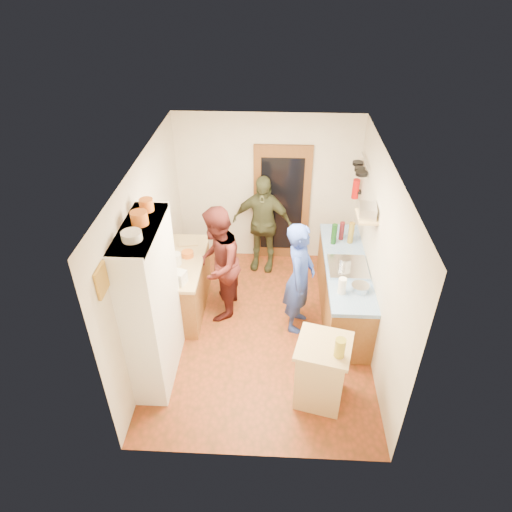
# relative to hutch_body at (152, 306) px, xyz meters

# --- Properties ---
(floor) EXTENTS (3.00, 4.00, 0.02)m
(floor) POSITION_rel_hutch_body_xyz_m (1.30, 0.80, -1.11)
(floor) COLOR #8F3819
(floor) RESTS_ON ground
(ceiling) EXTENTS (3.00, 4.00, 0.02)m
(ceiling) POSITION_rel_hutch_body_xyz_m (1.30, 0.80, 1.51)
(ceiling) COLOR silver
(ceiling) RESTS_ON ground
(wall_back) EXTENTS (3.00, 0.02, 2.60)m
(wall_back) POSITION_rel_hutch_body_xyz_m (1.30, 2.81, 0.20)
(wall_back) COLOR beige
(wall_back) RESTS_ON ground
(wall_front) EXTENTS (3.00, 0.02, 2.60)m
(wall_front) POSITION_rel_hutch_body_xyz_m (1.30, -1.21, 0.20)
(wall_front) COLOR beige
(wall_front) RESTS_ON ground
(wall_left) EXTENTS (0.02, 4.00, 2.60)m
(wall_left) POSITION_rel_hutch_body_xyz_m (-0.21, 0.80, 0.20)
(wall_left) COLOR beige
(wall_left) RESTS_ON ground
(wall_right) EXTENTS (0.02, 4.00, 2.60)m
(wall_right) POSITION_rel_hutch_body_xyz_m (2.81, 0.80, 0.20)
(wall_right) COLOR beige
(wall_right) RESTS_ON ground
(door_frame) EXTENTS (0.95, 0.06, 2.10)m
(door_frame) POSITION_rel_hutch_body_xyz_m (1.55, 2.77, -0.05)
(door_frame) COLOR brown
(door_frame) RESTS_ON ground
(door_glass) EXTENTS (0.70, 0.02, 1.70)m
(door_glass) POSITION_rel_hutch_body_xyz_m (1.55, 2.74, -0.05)
(door_glass) COLOR black
(door_glass) RESTS_ON door_frame
(hutch_body) EXTENTS (0.40, 1.20, 2.20)m
(hutch_body) POSITION_rel_hutch_body_xyz_m (0.00, 0.00, 0.00)
(hutch_body) COLOR white
(hutch_body) RESTS_ON ground
(hutch_top_shelf) EXTENTS (0.40, 1.14, 0.04)m
(hutch_top_shelf) POSITION_rel_hutch_body_xyz_m (0.00, 0.00, 1.08)
(hutch_top_shelf) COLOR white
(hutch_top_shelf) RESTS_ON hutch_body
(plate_stack) EXTENTS (0.21, 0.21, 0.09)m
(plate_stack) POSITION_rel_hutch_body_xyz_m (0.00, -0.25, 1.14)
(plate_stack) COLOR white
(plate_stack) RESTS_ON hutch_top_shelf
(orange_pot_a) EXTENTS (0.18, 0.18, 0.15)m
(orange_pot_a) POSITION_rel_hutch_body_xyz_m (0.00, 0.07, 1.17)
(orange_pot_a) COLOR orange
(orange_pot_a) RESTS_ON hutch_top_shelf
(orange_pot_b) EXTENTS (0.16, 0.16, 0.14)m
(orange_pot_b) POSITION_rel_hutch_body_xyz_m (0.00, 0.37, 1.17)
(orange_pot_b) COLOR orange
(orange_pot_b) RESTS_ON hutch_top_shelf
(left_counter_base) EXTENTS (0.60, 1.40, 0.85)m
(left_counter_base) POSITION_rel_hutch_body_xyz_m (0.10, 1.25, -0.68)
(left_counter_base) COLOR brown
(left_counter_base) RESTS_ON ground
(left_counter_top) EXTENTS (0.64, 1.44, 0.05)m
(left_counter_top) POSITION_rel_hutch_body_xyz_m (0.10, 1.25, -0.23)
(left_counter_top) COLOR tan
(left_counter_top) RESTS_ON left_counter_base
(toaster) EXTENTS (0.28, 0.23, 0.18)m
(toaster) POSITION_rel_hutch_body_xyz_m (0.15, 0.73, -0.11)
(toaster) COLOR white
(toaster) RESTS_ON left_counter_top
(kettle) EXTENTS (0.17, 0.17, 0.18)m
(kettle) POSITION_rel_hutch_body_xyz_m (0.05, 1.15, -0.11)
(kettle) COLOR white
(kettle) RESTS_ON left_counter_top
(orange_bowl) EXTENTS (0.21, 0.21, 0.08)m
(orange_bowl) POSITION_rel_hutch_body_xyz_m (0.18, 1.36, -0.16)
(orange_bowl) COLOR orange
(orange_bowl) RESTS_ON left_counter_top
(chopping_board) EXTENTS (0.34, 0.27, 0.02)m
(chopping_board) POSITION_rel_hutch_body_xyz_m (0.12, 1.72, -0.19)
(chopping_board) COLOR tan
(chopping_board) RESTS_ON left_counter_top
(right_counter_base) EXTENTS (0.60, 2.20, 0.84)m
(right_counter_base) POSITION_rel_hutch_body_xyz_m (2.50, 1.30, -0.68)
(right_counter_base) COLOR brown
(right_counter_base) RESTS_ON ground
(right_counter_top) EXTENTS (0.62, 2.22, 0.06)m
(right_counter_top) POSITION_rel_hutch_body_xyz_m (2.50, 1.30, -0.23)
(right_counter_top) COLOR #1256B6
(right_counter_top) RESTS_ON right_counter_base
(hob) EXTENTS (0.55, 0.58, 0.04)m
(hob) POSITION_rel_hutch_body_xyz_m (2.50, 1.18, -0.18)
(hob) COLOR silver
(hob) RESTS_ON right_counter_top
(pot_on_hob) EXTENTS (0.18, 0.18, 0.12)m
(pot_on_hob) POSITION_rel_hutch_body_xyz_m (2.45, 1.20, -0.10)
(pot_on_hob) COLOR silver
(pot_on_hob) RESTS_ON hob
(bottle_a) EXTENTS (0.09, 0.09, 0.33)m
(bottle_a) POSITION_rel_hutch_body_xyz_m (2.35, 1.82, -0.03)
(bottle_a) COLOR #143F14
(bottle_a) RESTS_ON right_counter_top
(bottle_b) EXTENTS (0.09, 0.09, 0.30)m
(bottle_b) POSITION_rel_hutch_body_xyz_m (2.48, 1.95, -0.05)
(bottle_b) COLOR #591419
(bottle_b) RESTS_ON right_counter_top
(bottle_c) EXTENTS (0.09, 0.09, 0.34)m
(bottle_c) POSITION_rel_hutch_body_xyz_m (2.61, 1.86, -0.03)
(bottle_c) COLOR olive
(bottle_c) RESTS_ON right_counter_top
(paper_towel) EXTENTS (0.13, 0.13, 0.23)m
(paper_towel) POSITION_rel_hutch_body_xyz_m (2.35, 0.61, -0.08)
(paper_towel) COLOR white
(paper_towel) RESTS_ON right_counter_top
(mixing_bowl) EXTENTS (0.30, 0.30, 0.09)m
(mixing_bowl) POSITION_rel_hutch_body_xyz_m (2.60, 0.68, -0.15)
(mixing_bowl) COLOR silver
(mixing_bowl) RESTS_ON right_counter_top
(island_base) EXTENTS (0.66, 0.66, 0.86)m
(island_base) POSITION_rel_hutch_body_xyz_m (2.06, -0.35, -0.67)
(island_base) COLOR tan
(island_base) RESTS_ON ground
(island_top) EXTENTS (0.75, 0.75, 0.05)m
(island_top) POSITION_rel_hutch_body_xyz_m (2.06, -0.35, -0.22)
(island_top) COLOR tan
(island_top) RESTS_ON island_base
(cutting_board) EXTENTS (0.41, 0.35, 0.02)m
(cutting_board) POSITION_rel_hutch_body_xyz_m (2.02, -0.29, -0.21)
(cutting_board) COLOR white
(cutting_board) RESTS_ON island_top
(oil_jar) EXTENTS (0.15, 0.15, 0.24)m
(oil_jar) POSITION_rel_hutch_body_xyz_m (2.21, -0.51, -0.07)
(oil_jar) COLOR #AD9E2D
(oil_jar) RESTS_ON island_top
(pan_rail) EXTENTS (0.02, 0.65, 0.02)m
(pan_rail) POSITION_rel_hutch_body_xyz_m (2.76, 2.33, 0.95)
(pan_rail) COLOR silver
(pan_rail) RESTS_ON wall_right
(pan_hang_a) EXTENTS (0.18, 0.18, 0.05)m
(pan_hang_a) POSITION_rel_hutch_body_xyz_m (2.70, 2.15, 0.82)
(pan_hang_a) COLOR black
(pan_hang_a) RESTS_ON pan_rail
(pan_hang_b) EXTENTS (0.16, 0.16, 0.05)m
(pan_hang_b) POSITION_rel_hutch_body_xyz_m (2.70, 2.35, 0.80)
(pan_hang_b) COLOR black
(pan_hang_b) RESTS_ON pan_rail
(pan_hang_c) EXTENTS (0.17, 0.17, 0.05)m
(pan_hang_c) POSITION_rel_hutch_body_xyz_m (2.70, 2.55, 0.81)
(pan_hang_c) COLOR black
(pan_hang_c) RESTS_ON pan_rail
(wall_shelf) EXTENTS (0.26, 0.42, 0.03)m
(wall_shelf) POSITION_rel_hutch_body_xyz_m (2.67, 1.25, 0.60)
(wall_shelf) COLOR tan
(wall_shelf) RESTS_ON wall_right
(radio) EXTENTS (0.25, 0.32, 0.15)m
(radio) POSITION_rel_hutch_body_xyz_m (2.67, 1.25, 0.69)
(radio) COLOR silver
(radio) RESTS_ON wall_shelf
(ext_bracket) EXTENTS (0.06, 0.10, 0.04)m
(ext_bracket) POSITION_rel_hutch_body_xyz_m (2.77, 2.50, 0.35)
(ext_bracket) COLOR black
(ext_bracket) RESTS_ON wall_right
(fire_extinguisher) EXTENTS (0.11, 0.11, 0.32)m
(fire_extinguisher) POSITION_rel_hutch_body_xyz_m (2.71, 2.50, 0.40)
(fire_extinguisher) COLOR red
(fire_extinguisher) RESTS_ON wall_right
(picture_frame) EXTENTS (0.03, 0.25, 0.30)m
(picture_frame) POSITION_rel_hutch_body_xyz_m (-0.18, -0.75, 0.95)
(picture_frame) COLOR gold
(picture_frame) RESTS_ON wall_left
(person_hob) EXTENTS (0.54, 0.70, 1.71)m
(person_hob) POSITION_rel_hutch_body_xyz_m (1.84, 0.94, -0.24)
(person_hob) COLOR #2941A5
(person_hob) RESTS_ON ground
(person_left) EXTENTS (0.74, 0.91, 1.79)m
(person_left) POSITION_rel_hutch_body_xyz_m (0.68, 1.23, -0.21)
(person_left) COLOR #431615
(person_left) RESTS_ON ground
(person_back) EXTENTS (1.06, 0.59, 1.72)m
(person_back) POSITION_rel_hutch_body_xyz_m (1.25, 2.43, -0.24)
(person_back) COLOR #363822
(person_back) RESTS_ON ground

